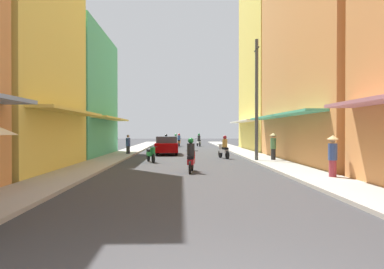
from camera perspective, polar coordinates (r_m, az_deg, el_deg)
name	(u,v)px	position (r m, az deg, el deg)	size (l,w,h in m)	color
ground_plane	(186,156)	(26.81, -0.98, -3.46)	(119.24, 119.24, 0.00)	#38383A
sidewalk_left	(119,155)	(27.21, -11.58, -3.28)	(2.04, 62.20, 0.12)	#ADA89E
sidewalk_right	(252,155)	(27.33, 9.56, -3.26)	(2.04, 62.20, 0.12)	#ADA89E
building_left_far	(65,95)	(28.20, -19.72, 6.05)	(7.05, 10.08, 9.20)	#4CB28C
building_right_mid	(337,27)	(23.93, 22.22, 15.66)	(7.05, 13.55, 16.28)	#D88C4C
building_right_far	(279,58)	(35.67, 13.83, 11.87)	(7.05, 10.92, 17.77)	#EFD159
motorbike_white	(199,141)	(43.22, 1.07, -0.98)	(0.61, 1.79, 1.58)	black
motorbike_black	(176,141)	(40.83, -2.64, -1.08)	(0.55, 1.81, 1.58)	black
motorbike_orange	(179,141)	(43.34, -2.08, -0.98)	(0.55, 1.81, 1.58)	black
motorbike_green	(151,154)	(21.43, -6.61, -3.13)	(0.75, 1.74, 0.96)	black
motorbike_blue	(167,143)	(34.25, -4.11, -1.40)	(0.61, 1.79, 1.58)	black
motorbike_red	(191,157)	(16.19, -0.14, -3.62)	(0.55, 1.81, 1.58)	black
motorbike_silver	(224,148)	(24.38, 5.13, -2.21)	(0.69, 1.76, 1.58)	black
parked_car	(167,145)	(28.31, -4.05, -1.74)	(1.82, 4.13, 1.45)	#8C0000
pedestrian_crossing	(333,155)	(14.74, 21.65, -3.03)	(0.44, 0.44, 1.73)	#99333F
pedestrian_foreground	(128,145)	(27.90, -10.22, -1.68)	(0.34, 0.34, 1.59)	#262628
pedestrian_midway	(273,145)	(22.34, 12.91, -1.73)	(0.44, 0.44, 1.77)	#262628
utility_pole	(257,99)	(21.96, 10.33, 5.56)	(0.20, 1.20, 7.44)	#4C4C4F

